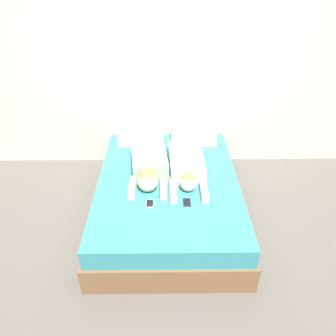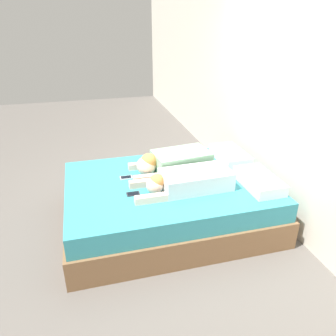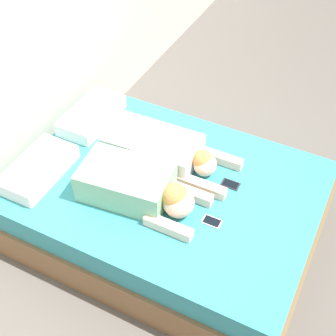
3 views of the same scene
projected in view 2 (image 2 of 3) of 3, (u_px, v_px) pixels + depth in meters
The scene contains 9 objects.
ground_plane at pixel (168, 221), 3.65m from camera, with size 12.00×12.00×0.00m, color #5B5651.
wall_back at pixel (282, 98), 3.38m from camera, with size 12.00×0.06×2.60m.
bed at pixel (168, 202), 3.54m from camera, with size 1.58×2.15×0.50m.
pillow_head_left at pixel (230, 155), 3.91m from camera, with size 0.58×0.31×0.11m.
pillow_head_right at pixel (259, 181), 3.31m from camera, with size 0.58×0.31×0.11m.
person_left at pixel (173, 162), 3.60m from camera, with size 0.45×0.89×0.24m.
person_right at pixel (188, 181), 3.25m from camera, with size 0.39×1.00×0.20m.
cell_phone_left at pixel (126, 177), 3.49m from camera, with size 0.08×0.13×0.01m.
cell_phone_right at pixel (133, 194), 3.18m from camera, with size 0.08×0.13×0.01m.
Camera 2 is at (2.94, -0.80, 2.09)m, focal length 35.00 mm.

